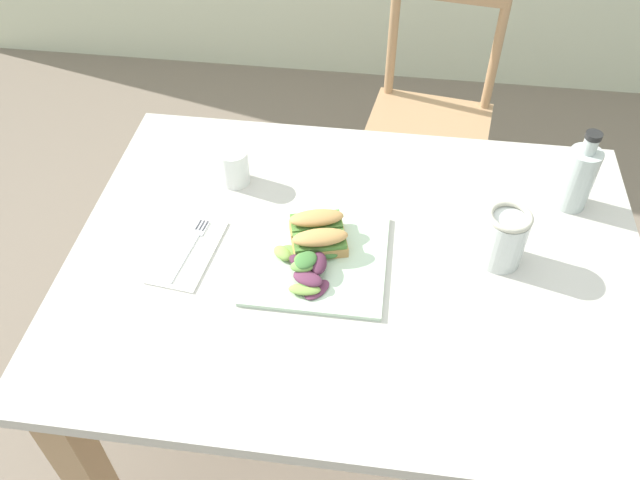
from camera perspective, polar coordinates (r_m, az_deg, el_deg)
ground_plane at (r=1.92m, az=-0.03°, el=-19.13°), size 8.51×8.51×0.00m
dining_table at (r=1.45m, az=2.99°, el=-5.01°), size 1.20×0.89×0.74m
chair_wooden_far at (r=2.25m, az=9.59°, el=10.24°), size 0.45×0.45×0.87m
plate_lunch at (r=1.35m, az=-0.22°, el=-1.66°), size 0.28×0.28×0.01m
sandwich_half_front at (r=1.33m, az=0.00°, el=-0.20°), size 0.12×0.08×0.06m
sandwich_half_back at (r=1.37m, az=-0.32°, el=1.51°), size 0.12×0.08×0.06m
salad_mixed_greens at (r=1.30m, az=-1.29°, el=-2.39°), size 0.14×0.15×0.04m
napkin_folded at (r=1.39m, az=-11.55°, el=-1.02°), size 0.13×0.22×0.00m
fork_on_napkin at (r=1.40m, az=-11.28°, el=-0.42°), size 0.05×0.19×0.00m
bottle_cold_brew at (r=1.53m, az=21.68°, el=4.90°), size 0.07×0.07×0.20m
mason_jar_iced_tea at (r=1.36m, az=15.85°, el=0.01°), size 0.09×0.09×0.13m
cup_extra_side at (r=1.51m, az=-7.55°, el=6.39°), size 0.07×0.07×0.09m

